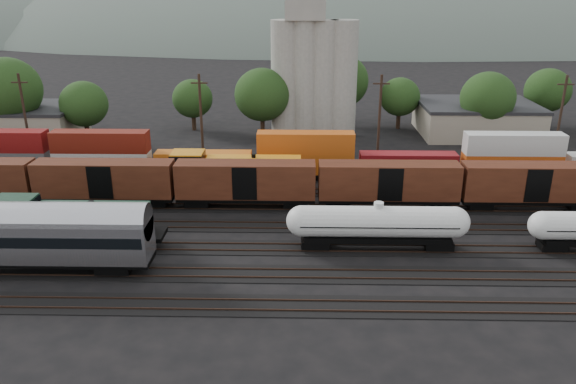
{
  "coord_description": "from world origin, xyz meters",
  "views": [
    {
      "loc": [
        1.31,
        -52.1,
        23.24
      ],
      "look_at": [
        0.16,
        2.0,
        3.0
      ],
      "focal_mm": 35.0,
      "sensor_mm": 36.0,
      "label": 1
    }
  ],
  "objects_px": {
    "tank_car_a": "(378,224)",
    "green_locomotive": "(62,221)",
    "grain_silo": "(313,65)",
    "orange_locomotive": "(227,171)"
  },
  "relations": [
    {
      "from": "green_locomotive",
      "to": "tank_car_a",
      "type": "bearing_deg",
      "value": -0.0
    },
    {
      "from": "orange_locomotive",
      "to": "tank_car_a",
      "type": "bearing_deg",
      "value": -43.85
    },
    {
      "from": "tank_car_a",
      "to": "grain_silo",
      "type": "relative_size",
      "value": 0.58
    },
    {
      "from": "tank_car_a",
      "to": "orange_locomotive",
      "type": "xyz_separation_m",
      "value": [
        -15.61,
        15.0,
        -0.01
      ]
    },
    {
      "from": "orange_locomotive",
      "to": "green_locomotive",
      "type": "bearing_deg",
      "value": -132.01
    },
    {
      "from": "tank_car_a",
      "to": "green_locomotive",
      "type": "bearing_deg",
      "value": 180.0
    },
    {
      "from": "grain_silo",
      "to": "tank_car_a",
      "type": "bearing_deg",
      "value": -82.74
    },
    {
      "from": "green_locomotive",
      "to": "orange_locomotive",
      "type": "xyz_separation_m",
      "value": [
        13.51,
        15.0,
        0.03
      ]
    },
    {
      "from": "green_locomotive",
      "to": "orange_locomotive",
      "type": "height_order",
      "value": "orange_locomotive"
    },
    {
      "from": "green_locomotive",
      "to": "orange_locomotive",
      "type": "distance_m",
      "value": 20.19
    }
  ]
}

